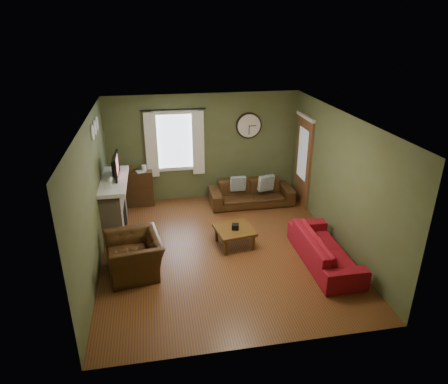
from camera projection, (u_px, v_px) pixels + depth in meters
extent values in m
cube|color=brown|center=(223.00, 249.00, 7.85)|extent=(4.60, 5.20, 0.00)
cube|color=white|center=(222.00, 119.00, 6.82)|extent=(4.60, 5.20, 0.00)
cube|color=#525C35|center=(93.00, 198.00, 6.96)|extent=(0.00, 5.20, 2.60)
cube|color=#525C35|center=(339.00, 180.00, 7.71)|extent=(0.00, 5.20, 2.60)
cube|color=#525C35|center=(204.00, 147.00, 9.68)|extent=(4.60, 0.00, 2.60)
cube|color=#525C35|center=(259.00, 268.00, 4.99)|extent=(4.60, 0.00, 2.60)
cube|color=tan|center=(114.00, 207.00, 8.33)|extent=(0.40, 1.40, 1.10)
cube|color=black|center=(125.00, 217.00, 8.46)|extent=(0.04, 0.60, 0.55)
cube|color=white|center=(113.00, 181.00, 8.10)|extent=(0.58, 1.60, 0.08)
imported|color=black|center=(113.00, 169.00, 8.16)|extent=(0.08, 0.60, 0.35)
cube|color=#994C3F|center=(117.00, 166.00, 8.15)|extent=(0.02, 0.62, 0.36)
cylinder|color=white|center=(93.00, 133.00, 7.31)|extent=(0.28, 0.28, 0.03)
cylinder|color=white|center=(95.00, 128.00, 7.63)|extent=(0.28, 0.28, 0.03)
cylinder|color=white|center=(97.00, 124.00, 7.94)|extent=(0.28, 0.28, 0.03)
cylinder|color=black|center=(173.00, 110.00, 9.08)|extent=(0.03, 0.03, 1.50)
cube|color=white|center=(151.00, 146.00, 9.31)|extent=(0.28, 0.04, 1.55)
cube|color=white|center=(198.00, 143.00, 9.49)|extent=(0.28, 0.04, 1.55)
cube|color=brown|center=(303.00, 162.00, 9.48)|extent=(0.05, 0.90, 2.10)
imported|color=#543613|center=(136.00, 169.00, 9.28)|extent=(0.23, 0.27, 0.02)
imported|color=#3A2311|center=(251.00, 193.00, 9.67)|extent=(2.00, 0.78, 0.58)
cube|color=gray|center=(266.00, 183.00, 9.56)|extent=(0.40, 0.20, 0.38)
cube|color=gray|center=(238.00, 184.00, 9.54)|extent=(0.36, 0.11, 0.36)
imported|color=maroon|center=(325.00, 249.00, 7.32)|extent=(0.77, 1.96, 0.57)
imported|color=#3A2311|center=(135.00, 255.00, 7.02)|extent=(1.09, 1.20, 0.68)
cube|color=black|center=(235.00, 228.00, 7.82)|extent=(0.17, 0.17, 0.10)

